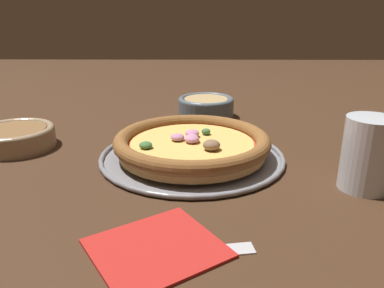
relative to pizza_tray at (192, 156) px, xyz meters
The scene contains 8 objects.
ground_plane 0.00m from the pizza_tray, ahead, with size 3.00×3.00×0.00m, color #3D2616.
pizza_tray is the anchor object (origin of this frame).
pizza 0.02m from the pizza_tray, 99.70° to the right, with size 0.29×0.29×0.04m.
bowl_near 0.29m from the pizza_tray, 83.56° to the left, with size 0.14×0.14×0.05m.
bowl_far 0.36m from the pizza_tray, behind, with size 0.16×0.16×0.04m.
drinking_cup 0.30m from the pizza_tray, 24.55° to the right, with size 0.08×0.08×0.11m.
napkin 0.29m from the pizza_tray, 97.58° to the right, with size 0.19×0.19×0.01m.
fork 0.29m from the pizza_tray, 88.91° to the right, with size 0.16×0.04×0.00m.
Camera 1 is at (0.01, -0.66, 0.26)m, focal length 35.00 mm.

